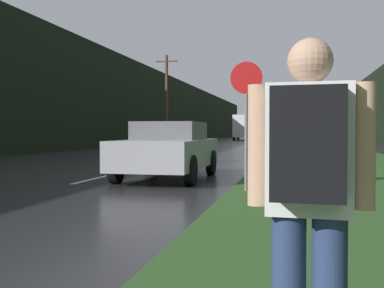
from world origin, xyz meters
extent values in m
cube|color=#2D5123|center=(6.85, 40.00, 0.01)|extent=(6.00, 240.00, 0.02)
cube|color=silver|center=(0.00, 12.44, 0.00)|extent=(0.12, 3.00, 0.01)
cube|color=silver|center=(0.00, 19.44, 0.00)|extent=(0.12, 3.00, 0.01)
cube|color=black|center=(-9.85, 50.00, 3.81)|extent=(2.00, 140.00, 7.63)
cube|color=black|center=(12.85, 50.00, 3.20)|extent=(2.00, 140.00, 6.41)
cylinder|color=#4C3823|center=(-4.90, 37.86, 3.68)|extent=(0.24, 0.24, 7.37)
cube|color=#4C3823|center=(-4.90, 37.86, 6.87)|extent=(1.80, 0.10, 0.10)
cylinder|color=slate|center=(4.22, 10.34, 1.02)|extent=(0.07, 0.07, 2.04)
cylinder|color=#B71414|center=(4.22, 10.34, 2.37)|extent=(0.67, 0.02, 0.67)
cube|color=white|center=(5.28, 2.71, 1.19)|extent=(0.41, 0.25, 0.63)
sphere|color=tan|center=(5.28, 2.71, 1.61)|extent=(0.22, 0.22, 0.22)
cylinder|color=tan|center=(5.03, 2.73, 1.20)|extent=(0.10, 0.10, 0.59)
cylinder|color=tan|center=(5.52, 2.70, 1.20)|extent=(0.10, 0.10, 0.59)
cube|color=black|center=(5.26, 2.51, 1.22)|extent=(0.33, 0.20, 0.50)
cube|color=#9E9EA3|center=(1.92, 12.64, 0.68)|extent=(1.93, 4.53, 0.72)
cube|color=#5E5E61|center=(1.92, 12.87, 1.28)|extent=(1.64, 2.04, 0.47)
cylinder|color=black|center=(2.84, 11.24, 0.36)|extent=(0.20, 0.71, 0.71)
cylinder|color=black|center=(1.01, 11.24, 0.36)|extent=(0.20, 0.71, 0.71)
cylinder|color=black|center=(2.84, 14.05, 0.36)|extent=(0.20, 0.71, 0.71)
cylinder|color=black|center=(1.01, 14.05, 0.36)|extent=(0.20, 0.71, 0.71)
cube|color=gray|center=(-1.92, 71.96, 1.56)|extent=(2.14, 2.18, 2.30)
cube|color=silver|center=(-1.92, 68.03, 1.94)|extent=(2.26, 5.68, 3.07)
cylinder|color=black|center=(-3.00, 71.74, 0.45)|extent=(0.28, 0.90, 0.90)
cylinder|color=black|center=(-0.85, 71.74, 0.45)|extent=(0.28, 0.90, 0.90)
cylinder|color=black|center=(-3.00, 66.61, 0.45)|extent=(0.28, 0.90, 0.90)
cylinder|color=black|center=(-0.85, 66.61, 0.45)|extent=(0.28, 0.90, 0.90)
camera|label=1|loc=(5.20, 0.35, 1.27)|focal=45.00mm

